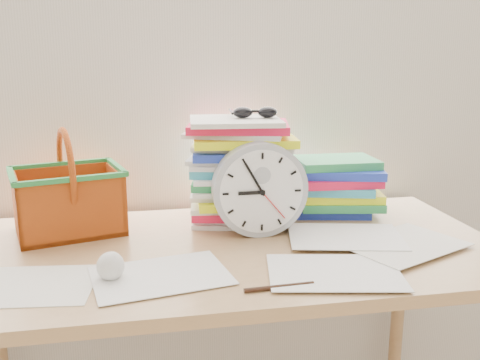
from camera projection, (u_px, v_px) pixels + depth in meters
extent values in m
cube|color=silver|center=(203.00, 10.00, 1.60)|extent=(4.00, 0.04, 2.70)
cube|color=silver|center=(204.00, 27.00, 1.59)|extent=(2.40, 0.01, 2.50)
cube|color=#AE8251|center=(226.00, 252.00, 1.36)|extent=(1.40, 0.70, 0.03)
cylinder|color=#AE8251|center=(398.00, 310.00, 1.85)|extent=(0.04, 0.04, 0.72)
cylinder|color=#A8ACB3|center=(260.00, 189.00, 1.41)|extent=(0.25, 0.05, 0.25)
sphere|color=white|center=(110.00, 266.00, 1.15)|extent=(0.06, 0.06, 0.06)
cylinder|color=black|center=(279.00, 287.00, 1.11)|extent=(0.15, 0.02, 0.01)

